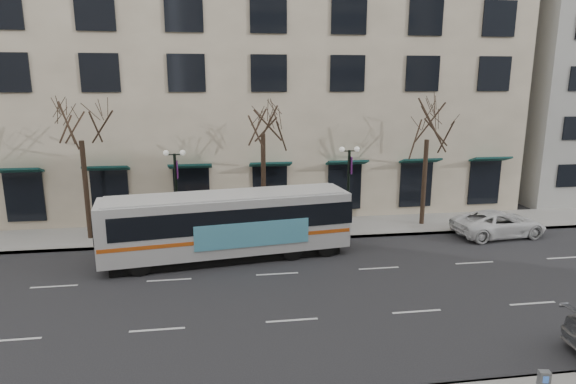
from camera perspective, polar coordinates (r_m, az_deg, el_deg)
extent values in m
plane|color=black|center=(21.01, -0.51, -12.07)|extent=(160.00, 160.00, 0.00)
cube|color=gray|center=(30.19, 6.63, -4.14)|extent=(80.00, 4.00, 0.15)
cube|color=tan|center=(40.00, -7.79, 17.26)|extent=(40.00, 20.00, 24.00)
cylinder|color=black|center=(29.28, -22.79, 0.05)|extent=(0.28, 0.28, 5.74)
cylinder|color=black|center=(28.41, -2.92, 0.90)|extent=(0.28, 0.28, 5.95)
cylinder|color=black|center=(31.00, 15.82, 0.97)|extent=(0.28, 0.28, 5.46)
cylinder|color=black|center=(27.92, -13.06, -0.63)|extent=(0.16, 0.16, 5.00)
cylinder|color=black|center=(28.55, -12.82, -5.23)|extent=(0.36, 0.36, 0.30)
cube|color=black|center=(27.47, -13.32, 4.34)|extent=(0.90, 0.06, 0.06)
sphere|color=silver|center=(27.50, -14.26, 4.51)|extent=(0.32, 0.32, 0.32)
sphere|color=silver|center=(27.42, -12.39, 4.58)|extent=(0.32, 0.32, 0.32)
cube|color=#601C6B|center=(27.59, -12.98, 2.61)|extent=(0.04, 0.45, 1.00)
cylinder|color=black|center=(28.82, 7.15, 0.02)|extent=(0.16, 0.16, 5.00)
cylinder|color=black|center=(29.43, 7.03, -4.44)|extent=(0.36, 0.36, 0.30)
cube|color=black|center=(28.38, 7.29, 4.85)|extent=(0.90, 0.06, 0.06)
sphere|color=silver|center=(28.25, 6.41, 5.04)|extent=(0.32, 0.32, 0.32)
sphere|color=silver|center=(28.49, 8.17, 5.06)|extent=(0.32, 0.32, 0.32)
cube|color=#601C6B|center=(28.54, 7.48, 3.16)|extent=(0.04, 0.45, 1.00)
cube|color=silver|center=(24.68, -7.23, -3.63)|extent=(12.69, 4.35, 2.85)
cube|color=black|center=(25.18, -7.13, -7.14)|extent=(11.66, 3.90, 0.47)
cube|color=black|center=(24.61, -6.54, -2.60)|extent=(12.20, 4.33, 1.14)
cube|color=#DA5814|center=(24.83, -7.20, -4.72)|extent=(12.57, 4.37, 0.19)
cube|color=#56B3D3|center=(23.64, -4.20, -5.03)|extent=(5.66, 0.83, 1.24)
cube|color=silver|center=(24.31, -7.33, -0.34)|extent=(12.03, 4.00, 0.08)
cylinder|color=black|center=(23.76, -17.21, -8.29)|extent=(1.07, 0.43, 1.04)
cylinder|color=black|center=(26.00, -17.14, -6.44)|extent=(1.07, 0.43, 1.04)
cylinder|color=black|center=(24.64, 0.51, -6.91)|extent=(1.07, 0.43, 1.04)
cylinder|color=black|center=(26.81, -0.95, -5.26)|extent=(1.07, 0.43, 1.04)
cylinder|color=black|center=(25.21, 4.60, -6.49)|extent=(1.07, 0.43, 1.04)
cylinder|color=black|center=(27.33, 2.85, -4.91)|extent=(1.07, 0.43, 1.04)
imported|color=silver|center=(30.92, 23.70, -3.44)|extent=(5.64, 2.99, 1.51)
cube|color=gray|center=(15.13, 28.06, -19.07)|extent=(0.32, 0.24, 0.51)
cube|color=blue|center=(15.04, 28.36, -18.98)|extent=(0.15, 0.05, 0.18)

